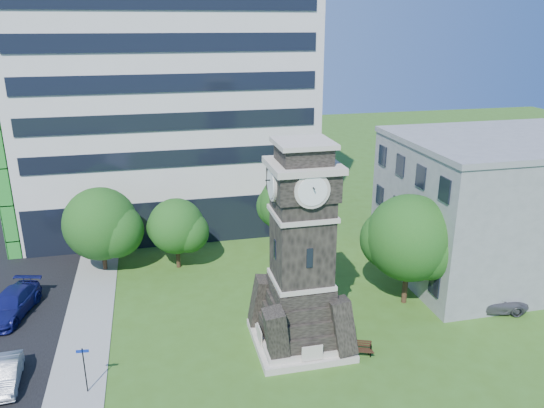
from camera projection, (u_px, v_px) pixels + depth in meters
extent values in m
plane|color=#365D1A|center=(257.00, 370.00, 29.05)|extent=(160.00, 160.00, 0.00)
cube|color=gray|center=(85.00, 341.00, 31.61)|extent=(3.00, 70.00, 0.06)
cube|color=beige|center=(300.00, 340.00, 31.48)|extent=(5.40, 5.40, 0.40)
cube|color=beige|center=(300.00, 334.00, 31.36)|extent=(4.80, 4.80, 0.30)
cube|color=black|center=(302.00, 230.00, 29.20)|extent=(3.00, 3.00, 6.40)
cube|color=beige|center=(301.00, 279.00, 30.18)|extent=(3.25, 3.25, 0.25)
cube|color=beige|center=(302.00, 213.00, 28.88)|extent=(3.25, 3.25, 0.25)
cube|color=black|center=(310.00, 258.00, 28.13)|extent=(0.35, 0.08, 1.10)
cube|color=black|center=(303.00, 182.00, 28.29)|extent=(3.30, 3.30, 1.60)
cube|color=beige|center=(303.00, 165.00, 28.00)|extent=(3.70, 3.70, 0.35)
cylinder|color=white|center=(313.00, 191.00, 26.66)|extent=(1.56, 0.06, 1.56)
cylinder|color=white|center=(271.00, 184.00, 27.91)|extent=(0.06, 1.56, 1.56)
cube|color=black|center=(303.00, 154.00, 27.80)|extent=(2.60, 2.60, 0.90)
cube|color=beige|center=(304.00, 143.00, 27.61)|extent=(3.00, 3.00, 0.25)
cube|color=silver|center=(165.00, 70.00, 47.80)|extent=(25.00, 15.00, 28.00)
cube|color=black|center=(178.00, 221.00, 45.07)|extent=(24.50, 0.80, 4.00)
cube|color=gray|center=(500.00, 209.00, 39.09)|extent=(15.00, 12.00, 10.00)
cube|color=gray|center=(510.00, 140.00, 37.40)|extent=(15.20, 12.20, 0.40)
imported|color=#ADB1B5|center=(6.00, 375.00, 27.66)|extent=(1.55, 3.82, 1.23)
imported|color=navy|center=(11.00, 304.00, 34.27)|extent=(3.47, 5.81, 1.58)
imported|color=#55555A|center=(490.00, 300.00, 34.97)|extent=(5.12, 3.19, 1.32)
cube|color=black|center=(340.00, 353.00, 29.84)|extent=(0.07, 0.49, 0.77)
cube|color=black|center=(370.00, 349.00, 30.25)|extent=(0.07, 0.49, 0.77)
cube|color=black|center=(355.00, 350.00, 30.01)|extent=(1.98, 0.53, 0.04)
cube|color=black|center=(354.00, 343.00, 30.13)|extent=(1.98, 0.04, 0.44)
cylinder|color=black|center=(85.00, 371.00, 26.88)|extent=(0.06, 0.06, 2.62)
cube|color=navy|center=(82.00, 351.00, 26.51)|extent=(0.63, 0.04, 0.16)
cylinder|color=#332114|center=(104.00, 257.00, 40.48)|extent=(0.32, 0.32, 2.20)
sphere|color=#34631D|center=(100.00, 224.00, 39.61)|extent=(5.49, 5.49, 5.49)
sphere|color=#34631D|center=(116.00, 230.00, 39.48)|extent=(4.12, 4.12, 4.12)
sphere|color=#34631D|center=(88.00, 225.00, 40.11)|extent=(3.84, 3.84, 3.84)
cylinder|color=#332114|center=(178.00, 255.00, 40.95)|extent=(0.32, 0.32, 1.99)
sphere|color=#36641D|center=(176.00, 226.00, 40.16)|extent=(4.24, 4.24, 4.24)
sphere|color=#36641D|center=(188.00, 232.00, 40.08)|extent=(3.18, 3.18, 3.18)
sphere|color=#36641D|center=(166.00, 227.00, 40.56)|extent=(2.97, 2.97, 2.97)
cylinder|color=#332114|center=(289.00, 244.00, 42.07)|extent=(0.40, 0.40, 2.75)
sphere|color=#34651E|center=(290.00, 204.00, 40.98)|extent=(4.73, 4.73, 4.73)
sphere|color=#34651E|center=(303.00, 212.00, 40.92)|extent=(3.55, 3.55, 3.55)
sphere|color=#34651E|center=(277.00, 206.00, 41.45)|extent=(3.31, 3.31, 3.31)
cylinder|color=#332114|center=(405.00, 284.00, 35.66)|extent=(0.35, 0.35, 2.75)
sphere|color=#30631D|center=(409.00, 238.00, 34.57)|extent=(5.74, 5.74, 5.74)
sphere|color=#30631D|center=(429.00, 247.00, 34.46)|extent=(4.31, 4.31, 4.31)
sphere|color=#30631D|center=(390.00, 239.00, 35.11)|extent=(4.02, 4.02, 4.02)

